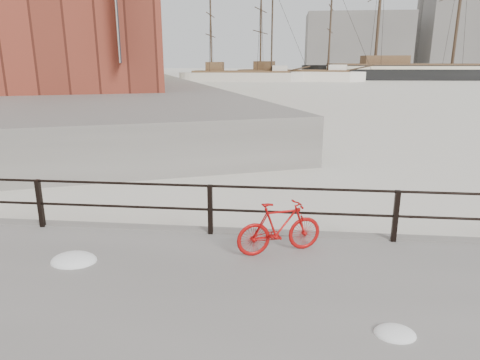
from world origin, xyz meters
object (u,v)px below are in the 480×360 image
(barque_black, at_px, (450,80))
(schooner_left, at_px, (241,81))
(schooner_mid, at_px, (293,81))
(workboat_near, at_px, (30,98))
(bicycle, at_px, (280,228))
(workboat_far, at_px, (33,91))

(barque_black, bearing_deg, schooner_left, -167.19)
(schooner_mid, bearing_deg, barque_black, 24.06)
(schooner_mid, relative_size, schooner_left, 1.16)
(schooner_left, relative_size, workboat_near, 2.20)
(bicycle, relative_size, workboat_near, 0.15)
(bicycle, distance_m, schooner_left, 71.92)
(bicycle, xyz_separation_m, workboat_near, (-25.79, 34.39, -0.82))
(schooner_left, bearing_deg, barque_black, 14.22)
(workboat_near, bearing_deg, schooner_mid, 11.46)
(schooner_left, relative_size, workboat_far, 2.19)
(bicycle, relative_size, schooner_left, 0.07)
(schooner_mid, bearing_deg, bicycle, -81.48)
(schooner_mid, distance_m, workboat_near, 48.39)
(barque_black, relative_size, workboat_far, 5.99)
(barque_black, bearing_deg, schooner_mid, -168.01)
(barque_black, relative_size, schooner_left, 2.73)
(barque_black, distance_m, schooner_mid, 31.59)
(barque_black, height_order, schooner_left, barque_black)
(workboat_far, bearing_deg, schooner_mid, 41.13)
(schooner_mid, xyz_separation_m, workboat_far, (-31.85, -31.54, 0.00))
(schooner_left, bearing_deg, workboat_far, -129.45)
(bicycle, relative_size, barque_black, 0.02)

